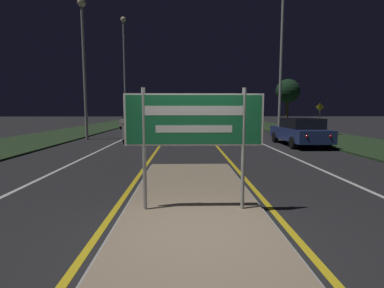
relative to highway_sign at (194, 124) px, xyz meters
The scene contains 23 objects.
ground_plane 1.90m from the highway_sign, 90.00° to the right, with size 160.00×160.00×0.00m, color #232326.
median_island 1.62m from the highway_sign, 90.00° to the left, with size 2.64×9.28×0.10m.
verge_left 21.36m from the highway_sign, 116.49° to the left, with size 5.00×100.00×0.08m.
verge_right 21.36m from the highway_sign, 63.51° to the left, with size 5.00×100.00×0.08m.
centre_line_yellow_left 24.17m from the highway_sign, 93.59° to the left, with size 0.12×70.00×0.01m.
centre_line_yellow_right 24.17m from the highway_sign, 86.41° to the left, with size 0.12×70.00×0.01m.
lane_line_white_left 24.48m from the highway_sign, 99.90° to the left, with size 0.12×70.00×0.01m.
lane_line_white_right 24.48m from the highway_sign, 80.10° to the left, with size 0.12×70.00×0.01m.
edge_line_white_left 25.17m from the highway_sign, 106.66° to the left, with size 0.10×70.00×0.01m.
edge_line_white_right 25.17m from the highway_sign, 73.34° to the left, with size 0.10×70.00×0.01m.
highway_sign is the anchor object (origin of this frame).
streetlight_left_near 15.91m from the highway_sign, 114.84° to the left, with size 0.52×0.52×8.70m.
streetlight_left_far 27.36m from the highway_sign, 103.68° to the left, with size 0.54×0.54×11.18m.
streetlight_right_near 17.11m from the highway_sign, 67.33° to the left, with size 0.49×0.49×11.20m.
car_receding_0 12.08m from the highway_sign, 60.32° to the left, with size 1.91×4.79×1.47m.
car_receding_1 18.04m from the highway_sign, 81.56° to the left, with size 1.96×4.14×1.44m.
car_receding_2 31.99m from the highway_sign, 79.54° to the left, with size 1.87×4.24×1.34m.
car_receding_3 44.57m from the highway_sign, 82.74° to the left, with size 1.92×4.46×1.42m.
car_approaching_0 12.85m from the highway_sign, 101.73° to the left, with size 1.87×4.28×1.50m.
car_approaching_1 26.41m from the highway_sign, 102.22° to the left, with size 1.97×4.70×1.46m.
car_approaching_2 36.21m from the highway_sign, 93.92° to the left, with size 1.96×4.78×1.43m.
warning_sign 18.87m from the highway_sign, 59.36° to the left, with size 0.60×0.06×2.31m.
roadside_palm_right 24.63m from the highway_sign, 67.44° to the left, with size 2.20×2.20×4.66m.
Camera 1 is at (-0.16, -4.40, 1.92)m, focal length 28.00 mm.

